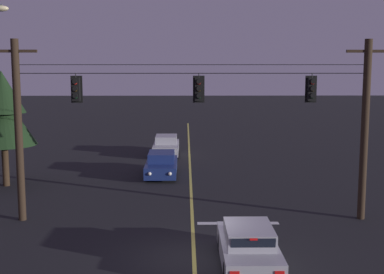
% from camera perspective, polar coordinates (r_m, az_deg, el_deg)
% --- Properties ---
extents(ground_plane, '(180.00, 180.00, 0.00)m').
position_cam_1_polar(ground_plane, '(18.46, 0.22, -12.99)').
color(ground_plane, black).
extents(lane_centre_stripe, '(0.14, 60.00, 0.01)m').
position_cam_1_polar(lane_centre_stripe, '(28.55, -0.13, -5.37)').
color(lane_centre_stripe, '#D1C64C').
rests_on(lane_centre_stripe, ground).
extents(stop_bar_paint, '(3.40, 0.36, 0.01)m').
position_cam_1_polar(stop_bar_paint, '(22.29, 5.01, -9.27)').
color(stop_bar_paint, silver).
rests_on(stop_bar_paint, ground).
extents(signal_span_assembly, '(16.26, 0.32, 7.60)m').
position_cam_1_polar(signal_span_assembly, '(21.94, 0.03, 1.02)').
color(signal_span_assembly, '#2D2116').
rests_on(signal_span_assembly, ground).
extents(traffic_light_leftmost, '(0.48, 0.41, 1.22)m').
position_cam_1_polar(traffic_light_leftmost, '(22.24, -12.46, 5.06)').
color(traffic_light_leftmost, black).
extents(traffic_light_left_inner, '(0.48, 0.41, 1.22)m').
position_cam_1_polar(traffic_light_left_inner, '(21.79, 0.74, 5.19)').
color(traffic_light_left_inner, black).
extents(traffic_light_centre, '(0.48, 0.41, 1.22)m').
position_cam_1_polar(traffic_light_centre, '(22.40, 12.84, 5.07)').
color(traffic_light_centre, black).
extents(car_waiting_near_lane, '(1.80, 4.33, 1.39)m').
position_cam_1_polar(car_waiting_near_lane, '(17.68, 6.12, -11.76)').
color(car_waiting_near_lane, '#A5A5AD').
rests_on(car_waiting_near_lane, ground).
extents(car_oncoming_lead, '(1.80, 4.42, 1.39)m').
position_cam_1_polar(car_oncoming_lead, '(31.22, -3.32, -3.01)').
color(car_oncoming_lead, navy).
rests_on(car_oncoming_lead, ground).
extents(car_oncoming_trailing, '(1.80, 4.42, 1.39)m').
position_cam_1_polar(car_oncoming_trailing, '(38.27, -2.80, -0.95)').
color(car_oncoming_trailing, '#A5A5AD').
rests_on(car_oncoming_trailing, ground).
extents(tree_verge_near, '(3.46, 3.46, 6.23)m').
position_cam_1_polar(tree_verge_near, '(29.84, -19.79, 2.57)').
color(tree_verge_near, '#332316').
rests_on(tree_verge_near, ground).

